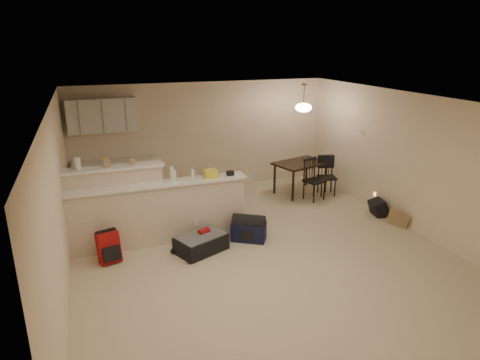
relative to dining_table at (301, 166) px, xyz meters
name	(u,v)px	position (x,y,z in m)	size (l,w,h in m)	color
room	(261,180)	(-1.99, -2.37, 0.61)	(7.00, 7.02, 2.50)	beige
breakfast_bar	(144,210)	(-3.74, -1.39, -0.04)	(3.08, 0.58, 1.39)	beige
upper_cabinets	(102,115)	(-4.19, 0.95, 1.26)	(1.40, 0.34, 0.70)	white
kitchen_counter	(119,182)	(-3.99, 0.82, -0.19)	(1.80, 0.60, 0.90)	white
thermostat	(362,133)	(1.00, -0.82, 0.86)	(0.02, 0.12, 0.12)	beige
jar	(78,164)	(-4.72, -1.25, 0.85)	(0.10, 0.10, 0.20)	silver
cereal_box	(107,162)	(-4.26, -1.25, 0.83)	(0.10, 0.07, 0.16)	#A07C52
small_box	(133,161)	(-3.85, -1.25, 0.81)	(0.08, 0.06, 0.12)	#A07C52
bottle_a	(172,174)	(-3.24, -1.47, 0.58)	(0.07, 0.07, 0.26)	silver
bottle_b	(193,174)	(-2.88, -1.47, 0.54)	(0.06, 0.06, 0.18)	silver
bag_lump	(211,174)	(-2.56, -1.47, 0.52)	(0.22, 0.18, 0.14)	#A07C52
pouch	(230,173)	(-2.20, -1.47, 0.49)	(0.12, 0.10, 0.08)	#A07C52
extra_item_x	(174,176)	(-3.21, -1.47, 0.54)	(0.07, 0.07, 0.19)	silver
extra_item_y	(211,173)	(-2.56, -1.47, 0.52)	(0.06, 0.06, 0.15)	silver
dining_table	(301,166)	(0.00, 0.00, 0.00)	(1.34, 1.07, 0.73)	black
pendant_lamp	(303,107)	(0.00, 0.00, 1.35)	(0.36, 0.36, 0.62)	brown
dining_chair_near	(315,180)	(0.08, -0.51, -0.18)	(0.41, 0.39, 0.93)	black
dining_chair_far	(327,176)	(0.51, -0.33, -0.20)	(0.38, 0.37, 0.88)	black
suitcase	(201,243)	(-2.92, -2.04, -0.51)	(0.81, 0.53, 0.27)	black
red_backpack	(109,247)	(-4.39, -1.89, -0.39)	(0.33, 0.21, 0.50)	#A31213
navy_duffel	(249,231)	(-2.02, -1.92, -0.48)	(0.60, 0.32, 0.32)	#121739
black_daypack	(378,208)	(0.85, -1.76, -0.49)	(0.35, 0.25, 0.31)	black
cardboard_sheet	(398,219)	(0.86, -2.35, -0.49)	(0.42, 0.02, 0.32)	#A07C52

